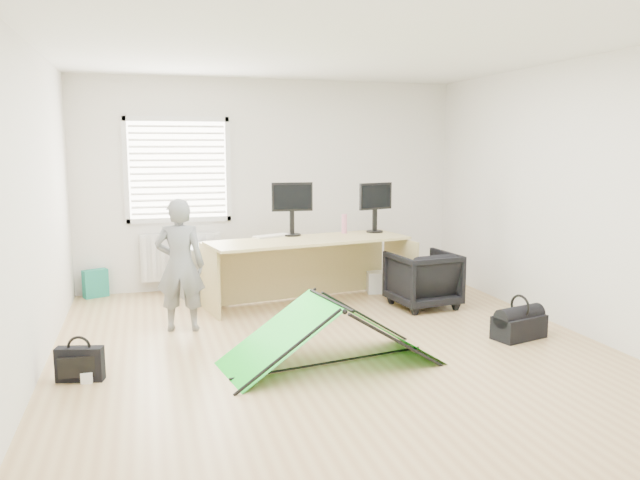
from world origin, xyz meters
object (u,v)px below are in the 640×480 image
object	(u,v)px
desk	(309,273)
duffel_bag	(519,327)
monitor_right	(375,214)
person	(180,265)
kite	(331,332)
monitor_left	(292,216)
thermos	(344,224)
filing_cabinet	(200,272)
office_chair	(423,279)
laptop_bag	(80,364)
storage_crate	(385,281)

from	to	relation	value
desk	duffel_bag	bearing A→B (deg)	-56.79
desk	monitor_right	world-z (taller)	monitor_right
person	kite	size ratio (longest dim) A/B	0.74
monitor_left	person	size ratio (longest dim) A/B	0.36
thermos	duffel_bag	world-z (taller)	thermos
thermos	kite	world-z (taller)	thermos
filing_cabinet	monitor_left	distance (m)	1.32
duffel_bag	monitor_left	bearing A→B (deg)	115.98
thermos	kite	xyz separation A→B (m)	(-0.86, -2.28, -0.63)
desk	filing_cabinet	xyz separation A→B (m)	(-1.18, 0.70, -0.07)
thermos	office_chair	distance (m)	1.18
monitor_right	thermos	distance (m)	0.40
filing_cabinet	kite	xyz separation A→B (m)	(0.86, -2.65, -0.05)
monitor_left	kite	xyz separation A→B (m)	(-0.20, -2.26, -0.74)
monitor_right	duffel_bag	size ratio (longest dim) A/B	0.91
duffel_bag	filing_cabinet	bearing A→B (deg)	124.43
thermos	monitor_left	bearing A→B (deg)	-178.27
desk	monitor_left	world-z (taller)	monitor_left
filing_cabinet	thermos	distance (m)	1.85
desk	thermos	distance (m)	0.81
duffel_bag	person	bearing A→B (deg)	144.87
thermos	person	size ratio (longest dim) A/B	0.18
filing_cabinet	laptop_bag	distance (m)	2.74
desk	laptop_bag	size ratio (longest dim) A/B	6.32
desk	storage_crate	world-z (taller)	desk
kite	storage_crate	bearing A→B (deg)	49.02
desk	person	bearing A→B (deg)	-168.76
monitor_left	duffel_bag	world-z (taller)	monitor_left
thermos	filing_cabinet	bearing A→B (deg)	167.92
desk	kite	xyz separation A→B (m)	(-0.32, -1.94, -0.11)
filing_cabinet	monitor_right	distance (m)	2.25
thermos	kite	bearing A→B (deg)	-110.61
monitor_right	person	distance (m)	2.60
kite	duffel_bag	distance (m)	1.98
filing_cabinet	monitor_left	world-z (taller)	monitor_left
duffel_bag	laptop_bag	bearing A→B (deg)	165.52
monitor_left	office_chair	world-z (taller)	monitor_left
monitor_left	desk	bearing A→B (deg)	-64.82
desk	storage_crate	size ratio (longest dim) A/B	4.88
filing_cabinet	storage_crate	distance (m)	2.33
laptop_bag	thermos	bearing A→B (deg)	49.44
filing_cabinet	kite	size ratio (longest dim) A/B	0.36
person	laptop_bag	bearing A→B (deg)	65.12
kite	laptop_bag	bearing A→B (deg)	165.07
desk	storage_crate	bearing A→B (deg)	11.59
office_chair	laptop_bag	xyz separation A→B (m)	(-3.61, -1.37, -0.19)
monitor_left	laptop_bag	distance (m)	3.17
monitor_right	thermos	bearing A→B (deg)	160.18
desk	duffel_bag	distance (m)	2.42
monitor_left	monitor_right	distance (m)	1.05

